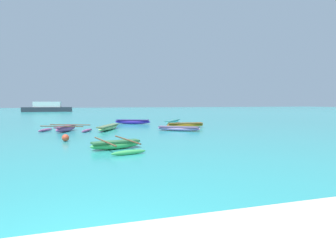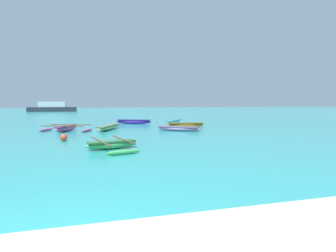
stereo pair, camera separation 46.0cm
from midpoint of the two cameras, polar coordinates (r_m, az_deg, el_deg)
The scene contains 9 objects.
moored_boat_0 at distance 22.80m, azimuth 4.45°, elevation 0.25°, with size 3.33×0.87×0.41m.
moored_boat_1 at distance 20.02m, azimuth 2.93°, elevation -0.52°, with size 3.22×2.37×0.34m.
moored_boat_2 at distance 21.27m, azimuth -12.18°, elevation -0.24°, with size 2.14×3.93×0.38m.
moored_boat_3 at distance 12.47m, azimuth -11.09°, elevation -3.97°, with size 2.47×3.63×0.43m.
moored_boat_4 at distance 27.17m, azimuth 1.78°, elevation 0.98°, with size 2.76×3.81×0.36m.
moored_boat_5 at distance 26.75m, azimuth -6.96°, elevation 0.97°, with size 3.61×1.89×0.44m.
moored_boat_6 at distance 21.03m, azimuth -20.68°, elevation -0.48°, with size 3.91×3.03×0.49m.
mooring_buoy_1 at distance 15.74m, azimuth -20.98°, elevation -2.36°, with size 0.40×0.40×0.40m.
distant_ferry at distance 69.83m, azimuth -23.70°, elevation 3.70°, with size 11.03×2.43×2.43m.
Camera 2 is at (0.81, -3.40, 2.14)m, focal length 28.00 mm.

